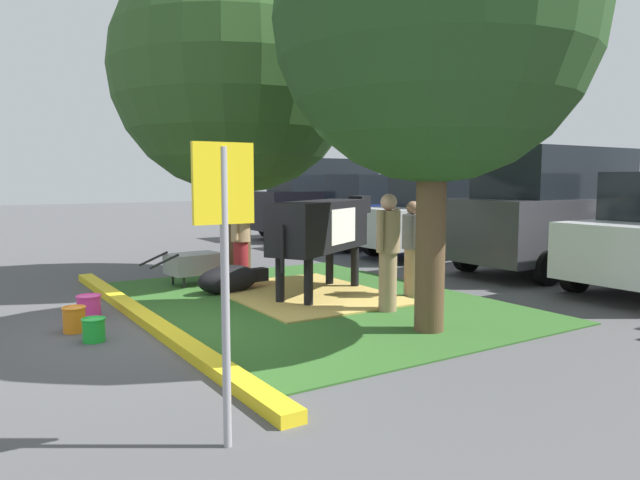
{
  "coord_description": "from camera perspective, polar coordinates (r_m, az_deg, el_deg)",
  "views": [
    {
      "loc": [
        7.19,
        -2.58,
        1.92
      ],
      "look_at": [
        -0.94,
        2.64,
        0.9
      ],
      "focal_mm": 33.05,
      "sensor_mm": 36.0,
      "label": 1
    }
  ],
  "objects": [
    {
      "name": "ground_plane",
      "position": [
        7.88,
        -12.71,
        -8.23
      ],
      "size": [
        80.0,
        80.0,
        0.0
      ],
      "primitive_type": "plane",
      "color": "#4C4C4F"
    },
    {
      "name": "grass_island",
      "position": [
        9.26,
        -0.88,
        -5.88
      ],
      "size": [
        6.64,
        4.87,
        0.02
      ],
      "primitive_type": "cube",
      "color": "#2D5B23",
      "rests_on": "ground"
    },
    {
      "name": "curb_yellow",
      "position": [
        8.22,
        -16.51,
        -7.3
      ],
      "size": [
        7.84,
        0.24,
        0.12
      ],
      "primitive_type": "cube",
      "color": "yellow",
      "rests_on": "ground"
    },
    {
      "name": "hay_bedding",
      "position": [
        9.7,
        -1.5,
        -5.25
      ],
      "size": [
        3.24,
        2.46,
        0.04
      ],
      "primitive_type": "cube",
      "rotation": [
        0.0,
        0.0,
        -0.02
      ],
      "color": "tan",
      "rests_on": "ground"
    },
    {
      "name": "shade_tree_left",
      "position": [
        11.26,
        -8.16,
        15.95
      ],
      "size": [
        4.5,
        4.5,
        6.14
      ],
      "color": "#4C3823",
      "rests_on": "ground"
    },
    {
      "name": "shade_tree_right",
      "position": [
        7.57,
        11.05,
        20.06
      ],
      "size": [
        3.86,
        3.86,
        5.72
      ],
      "color": "brown",
      "rests_on": "ground"
    },
    {
      "name": "cow_holstein",
      "position": [
        9.61,
        0.29,
        1.33
      ],
      "size": [
        1.94,
        2.87,
        1.59
      ],
      "color": "black",
      "rests_on": "ground"
    },
    {
      "name": "calf_lying",
      "position": [
        9.94,
        -8.7,
        -3.78
      ],
      "size": [
        0.6,
        1.32,
        0.48
      ],
      "color": "black",
      "rests_on": "ground"
    },
    {
      "name": "person_handler",
      "position": [
        9.53,
        8.95,
        -0.61
      ],
      "size": [
        0.48,
        0.34,
        1.56
      ],
      "color": "#9E7F5B",
      "rests_on": "ground"
    },
    {
      "name": "person_visitor_near",
      "position": [
        10.5,
        -7.69,
        0.08
      ],
      "size": [
        0.39,
        0.41,
        1.58
      ],
      "color": "maroon",
      "rests_on": "ground"
    },
    {
      "name": "person_visitor_far",
      "position": [
        8.43,
        6.62,
        -0.85
      ],
      "size": [
        0.34,
        0.5,
        1.7
      ],
      "color": "#9E7F5B",
      "rests_on": "ground"
    },
    {
      "name": "wheelbarrow",
      "position": [
        10.78,
        -12.04,
        -2.29
      ],
      "size": [
        0.7,
        1.62,
        0.63
      ],
      "color": "gray",
      "rests_on": "ground"
    },
    {
      "name": "parking_sign",
      "position": [
        4.12,
        -9.26,
        0.45
      ],
      "size": [
        0.06,
        0.44,
        2.16
      ],
      "color": "#99999E",
      "rests_on": "ground"
    },
    {
      "name": "bucket_pink",
      "position": [
        8.85,
        -21.47,
        -5.9
      ],
      "size": [
        0.34,
        0.34,
        0.3
      ],
      "color": "#EA3893",
      "rests_on": "ground"
    },
    {
      "name": "bucket_orange",
      "position": [
        8.03,
        -22.7,
        -7.05
      ],
      "size": [
        0.29,
        0.29,
        0.32
      ],
      "color": "orange",
      "rests_on": "ground"
    },
    {
      "name": "bucket_green",
      "position": [
        7.49,
        -21.06,
        -8.06
      ],
      "size": [
        0.28,
        0.28,
        0.28
      ],
      "color": "green",
      "rests_on": "ground"
    },
    {
      "name": "suv_black",
      "position": [
        18.92,
        0.3,
        4.05
      ],
      "size": [
        2.14,
        4.61,
        2.52
      ],
      "color": "black",
      "rests_on": "ground"
    },
    {
      "name": "sedan_blue",
      "position": [
        16.61,
        5.16,
        2.76
      ],
      "size": [
        2.04,
        4.41,
        2.02
      ],
      "color": "navy",
      "rests_on": "ground"
    },
    {
      "name": "sedan_silver",
      "position": [
        14.83,
        11.8,
        2.27
      ],
      "size": [
        2.04,
        4.41,
        2.02
      ],
      "color": "silver",
      "rests_on": "ground"
    },
    {
      "name": "suv_dark_grey",
      "position": [
        12.98,
        21.74,
        2.72
      ],
      "size": [
        2.14,
        4.61,
        2.52
      ],
      "color": "#3D3D42",
      "rests_on": "ground"
    }
  ]
}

